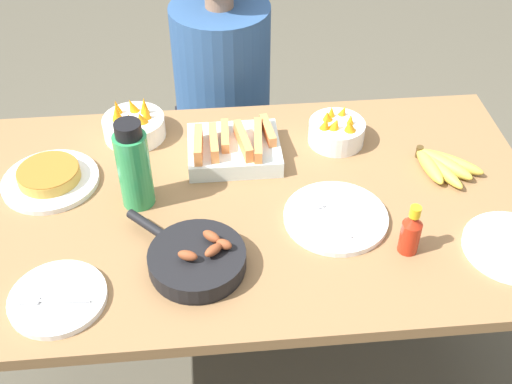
{
  "coord_description": "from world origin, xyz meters",
  "views": [
    {
      "loc": [
        -0.12,
        -1.27,
        1.86
      ],
      "look_at": [
        0.0,
        0.0,
        0.75
      ],
      "focal_mm": 45.0,
      "sensor_mm": 36.0,
      "label": 1
    }
  ],
  "objects_px": {
    "melon_tray": "(234,148)",
    "empty_plate_far_left": "(512,247)",
    "empty_plate_near_front": "(336,217)",
    "empty_plate_far_right": "(58,298)",
    "fruit_bowl_mango": "(134,125)",
    "skillet": "(196,259)",
    "fruit_bowl_citrus": "(337,131)",
    "water_bottle": "(134,166)",
    "banana_bunch": "(441,165)",
    "frittata_plate_center": "(50,178)",
    "person_figure": "(224,120)",
    "hot_sauce_bottle": "(411,232)"
  },
  "relations": [
    {
      "from": "melon_tray",
      "to": "empty_plate_far_left",
      "type": "height_order",
      "value": "melon_tray"
    },
    {
      "from": "melon_tray",
      "to": "empty_plate_near_front",
      "type": "distance_m",
      "value": 0.38
    },
    {
      "from": "empty_plate_near_front",
      "to": "empty_plate_far_right",
      "type": "relative_size",
      "value": 1.21
    },
    {
      "from": "empty_plate_far_right",
      "to": "fruit_bowl_mango",
      "type": "relative_size",
      "value": 1.21
    },
    {
      "from": "skillet",
      "to": "fruit_bowl_citrus",
      "type": "relative_size",
      "value": 1.77
    },
    {
      "from": "empty_plate_far_right",
      "to": "empty_plate_near_front",
      "type": "bearing_deg",
      "value": 16.76
    },
    {
      "from": "skillet",
      "to": "empty_plate_near_front",
      "type": "height_order",
      "value": "skillet"
    },
    {
      "from": "fruit_bowl_mango",
      "to": "fruit_bowl_citrus",
      "type": "bearing_deg",
      "value": -8.06
    },
    {
      "from": "skillet",
      "to": "empty_plate_far_right",
      "type": "xyz_separation_m",
      "value": [
        -0.32,
        -0.07,
        -0.02
      ]
    },
    {
      "from": "melon_tray",
      "to": "water_bottle",
      "type": "bearing_deg",
      "value": -147.9
    },
    {
      "from": "banana_bunch",
      "to": "water_bottle",
      "type": "relative_size",
      "value": 0.77
    },
    {
      "from": "banana_bunch",
      "to": "empty_plate_near_front",
      "type": "bearing_deg",
      "value": -152.59
    },
    {
      "from": "banana_bunch",
      "to": "fruit_bowl_mango",
      "type": "relative_size",
      "value": 1.07
    },
    {
      "from": "melon_tray",
      "to": "skillet",
      "type": "height_order",
      "value": "melon_tray"
    },
    {
      "from": "empty_plate_far_right",
      "to": "skillet",
      "type": "bearing_deg",
      "value": 12.83
    },
    {
      "from": "empty_plate_near_front",
      "to": "banana_bunch",
      "type": "bearing_deg",
      "value": 27.41
    },
    {
      "from": "banana_bunch",
      "to": "fruit_bowl_citrus",
      "type": "xyz_separation_m",
      "value": [
        -0.27,
        0.16,
        0.02
      ]
    },
    {
      "from": "frittata_plate_center",
      "to": "empty_plate_near_front",
      "type": "distance_m",
      "value": 0.79
    },
    {
      "from": "skillet",
      "to": "empty_plate_near_front",
      "type": "relative_size",
      "value": 1.09
    },
    {
      "from": "empty_plate_near_front",
      "to": "fruit_bowl_citrus",
      "type": "bearing_deg",
      "value": 79.27
    },
    {
      "from": "fruit_bowl_mango",
      "to": "person_figure",
      "type": "relative_size",
      "value": 0.15
    },
    {
      "from": "person_figure",
      "to": "banana_bunch",
      "type": "bearing_deg",
      "value": -46.71
    },
    {
      "from": "frittata_plate_center",
      "to": "empty_plate_far_right",
      "type": "bearing_deg",
      "value": -79.72
    },
    {
      "from": "water_bottle",
      "to": "person_figure",
      "type": "relative_size",
      "value": 0.21
    },
    {
      "from": "water_bottle",
      "to": "fruit_bowl_citrus",
      "type": "bearing_deg",
      "value": 20.49
    },
    {
      "from": "banana_bunch",
      "to": "person_figure",
      "type": "height_order",
      "value": "person_figure"
    },
    {
      "from": "fruit_bowl_mango",
      "to": "water_bottle",
      "type": "distance_m",
      "value": 0.31
    },
    {
      "from": "empty_plate_far_left",
      "to": "fruit_bowl_mango",
      "type": "relative_size",
      "value": 1.32
    },
    {
      "from": "melon_tray",
      "to": "person_figure",
      "type": "height_order",
      "value": "person_figure"
    },
    {
      "from": "fruit_bowl_citrus",
      "to": "empty_plate_far_left",
      "type": "bearing_deg",
      "value": -53.78
    },
    {
      "from": "empty_plate_near_front",
      "to": "water_bottle",
      "type": "height_order",
      "value": "water_bottle"
    },
    {
      "from": "skillet",
      "to": "person_figure",
      "type": "distance_m",
      "value": 0.96
    },
    {
      "from": "empty_plate_far_left",
      "to": "hot_sauce_bottle",
      "type": "xyz_separation_m",
      "value": [
        -0.26,
        0.02,
        0.05
      ]
    },
    {
      "from": "banana_bunch",
      "to": "water_bottle",
      "type": "distance_m",
      "value": 0.85
    },
    {
      "from": "melon_tray",
      "to": "person_figure",
      "type": "bearing_deg",
      "value": 90.94
    },
    {
      "from": "melon_tray",
      "to": "skillet",
      "type": "bearing_deg",
      "value": -105.7
    },
    {
      "from": "skillet",
      "to": "fruit_bowl_citrus",
      "type": "height_order",
      "value": "fruit_bowl_citrus"
    },
    {
      "from": "empty_plate_far_right",
      "to": "water_bottle",
      "type": "relative_size",
      "value": 0.88
    },
    {
      "from": "empty_plate_near_front",
      "to": "fruit_bowl_citrus",
      "type": "height_order",
      "value": "fruit_bowl_citrus"
    },
    {
      "from": "skillet",
      "to": "frittata_plate_center",
      "type": "height_order",
      "value": "skillet"
    },
    {
      "from": "skillet",
      "to": "empty_plate_near_front",
      "type": "bearing_deg",
      "value": -114.45
    },
    {
      "from": "empty_plate_far_left",
      "to": "empty_plate_far_right",
      "type": "distance_m",
      "value": 1.09
    },
    {
      "from": "empty_plate_far_right",
      "to": "frittata_plate_center",
      "type": "bearing_deg",
      "value": 100.28
    },
    {
      "from": "water_bottle",
      "to": "person_figure",
      "type": "xyz_separation_m",
      "value": [
        0.26,
        0.67,
        -0.34
      ]
    },
    {
      "from": "banana_bunch",
      "to": "skillet",
      "type": "xyz_separation_m",
      "value": [
        -0.69,
        -0.3,
        0.01
      ]
    },
    {
      "from": "skillet",
      "to": "empty_plate_far_right",
      "type": "bearing_deg",
      "value": 58.29
    },
    {
      "from": "banana_bunch",
      "to": "empty_plate_far_right",
      "type": "distance_m",
      "value": 1.08
    },
    {
      "from": "fruit_bowl_mango",
      "to": "fruit_bowl_citrus",
      "type": "relative_size",
      "value": 1.11
    },
    {
      "from": "frittata_plate_center",
      "to": "empty_plate_far_right",
      "type": "xyz_separation_m",
      "value": [
        0.08,
        -0.42,
        -0.01
      ]
    },
    {
      "from": "banana_bunch",
      "to": "frittata_plate_center",
      "type": "height_order",
      "value": "frittata_plate_center"
    }
  ]
}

